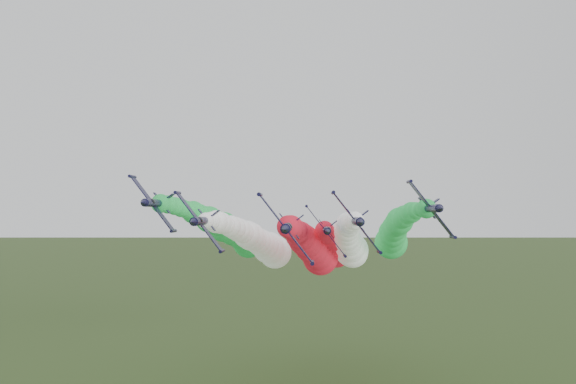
% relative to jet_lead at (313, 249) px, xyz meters
% --- Properties ---
extents(jet_lead, '(14.71, 96.52, 20.20)m').
position_rel_jet_lead_xyz_m(jet_lead, '(0.00, 0.00, 0.00)').
color(jet_lead, '#131135').
rests_on(jet_lead, ground).
extents(jet_inner_left, '(14.65, 96.46, 20.15)m').
position_rel_jet_lead_xyz_m(jet_inner_left, '(-13.17, 11.99, 0.51)').
color(jet_inner_left, '#131135').
rests_on(jet_inner_left, ground).
extents(jet_inner_right, '(14.28, 96.09, 19.78)m').
position_rel_jet_lead_xyz_m(jet_inner_right, '(9.86, 11.34, 0.47)').
color(jet_inner_right, '#131135').
rests_on(jet_inner_right, ground).
extents(jet_outer_left, '(14.75, 96.56, 20.24)m').
position_rel_jet_lead_xyz_m(jet_outer_left, '(-21.78, 16.48, 3.41)').
color(jet_outer_left, '#131135').
rests_on(jet_outer_left, ground).
extents(jet_outer_right, '(14.00, 95.68, 19.36)m').
position_rel_jet_lead_xyz_m(jet_outer_right, '(21.82, 16.12, 2.63)').
color(jet_outer_right, '#131135').
rests_on(jet_outer_right, ground).
extents(jet_trail, '(14.00, 95.81, 19.50)m').
position_rel_jet_lead_xyz_m(jet_trail, '(5.62, 24.84, -0.91)').
color(jet_trail, '#131135').
rests_on(jet_trail, ground).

